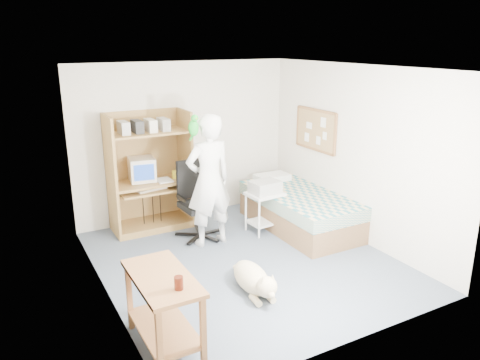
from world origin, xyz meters
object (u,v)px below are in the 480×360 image
Objects in this scene: side_desk at (163,301)px; bed at (299,210)px; computer_hutch at (149,176)px; dog at (254,279)px; office_chair at (197,211)px; printer_cart at (265,206)px; person at (209,181)px.

bed is at bearing 32.50° from side_desk.
computer_hutch is 1.75× the size of dog.
office_chair is 1.81m from dog.
computer_hutch reaches higher than printer_cart.
bed is 1.08× the size of person.
office_chair reaches higher than printer_cart.
person reaches higher than office_chair.
side_desk is at bearing -147.50° from bed.
computer_hutch is at bearing 141.05° from printer_cart.
dog is at bearing -130.12° from printer_cart.
person is (0.05, -0.31, 0.53)m from office_chair.
printer_cart is at bearing 166.72° from bed.
person is at bearing 175.03° from bed.
computer_hutch is 1.14m from person.
bed is at bearing -17.90° from printer_cart.
bed is at bearing -19.51° from office_chair.
side_desk is 2.62m from office_chair.
side_desk is at bearing -106.14° from computer_hutch.
person is at bearing -61.65° from computer_hutch.
person reaches higher than side_desk.
bed is 1.61m from person.
dog is (-1.60, -1.35, -0.12)m from bed.
side_desk is 2.43m from person.
dog is at bearing -80.90° from computer_hutch.
computer_hutch is at bearing 121.89° from office_chair.
printer_cart is (-0.55, 0.13, 0.12)m from bed.
side_desk is (-2.85, -1.82, 0.21)m from bed.
side_desk is 3.02m from printer_cart.
computer_hutch is 2.59m from dog.
office_chair is at bearing 163.87° from bed.
person is (-1.46, 0.13, 0.65)m from bed.
side_desk is 1.37m from dog.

